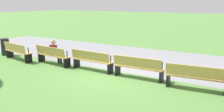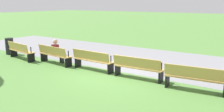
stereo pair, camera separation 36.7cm
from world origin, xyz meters
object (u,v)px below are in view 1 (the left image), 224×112
at_px(bench_3, 138,67).
at_px(person_seated, 55,51).
at_px(bench_2, 92,60).
at_px(trash_bin, 5,47).
at_px(bench_0, 17,51).
at_px(bench_4, 196,77).
at_px(bench_1, 52,55).

distance_m(bench_3, person_seated, 4.36).
distance_m(bench_2, trash_bin, 6.04).
xyz_separation_m(bench_0, bench_3, (6.59, 0.42, 0.00)).
bearing_deg(bench_0, bench_2, 14.66).
xyz_separation_m(bench_0, bench_2, (4.39, 0.42, 0.00)).
bearing_deg(bench_2, bench_0, -172.68).
bearing_deg(bench_2, trash_bin, -178.80).
xyz_separation_m(bench_2, bench_3, (2.20, 0.00, 0.00)).
bearing_deg(bench_3, trash_bin, 177.70).
bearing_deg(trash_bin, bench_4, -1.13).
height_order(bench_3, trash_bin, trash_bin).
bearing_deg(trash_bin, person_seated, -0.98).
xyz_separation_m(bench_1, bench_4, (6.60, -0.00, 0.00)).
distance_m(bench_1, trash_bin, 3.85).
relative_size(person_seated, trash_bin, 1.29).
xyz_separation_m(bench_0, bench_4, (8.79, 0.28, 0.00)).
relative_size(bench_0, bench_4, 1.01).
bearing_deg(person_seated, bench_3, 5.50).
bearing_deg(person_seated, trash_bin, -175.47).
xyz_separation_m(bench_2, person_seated, (-2.15, 0.00, 0.16)).
height_order(bench_2, person_seated, person_seated).
distance_m(bench_0, bench_1, 2.20).
bearing_deg(bench_1, bench_0, -167.19).
height_order(bench_1, bench_2, same).
distance_m(bench_2, person_seated, 2.15).
distance_m(bench_0, trash_bin, 1.73).
height_order(bench_4, person_seated, person_seated).
height_order(bench_1, bench_3, same).
distance_m(bench_2, bench_3, 2.20).
relative_size(bench_2, person_seated, 1.65).
bearing_deg(bench_0, bench_1, 16.48).
bearing_deg(trash_bin, bench_3, -0.46).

